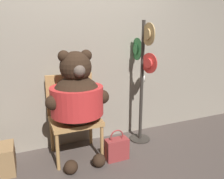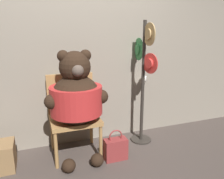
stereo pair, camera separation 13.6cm
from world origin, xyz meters
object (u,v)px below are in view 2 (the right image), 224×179
object	(u,v)px
chair	(73,111)
teddy_bear	(76,97)
handbag_on_ground	(116,149)
hat_display_rack	(144,75)

from	to	relation	value
chair	teddy_bear	xyz separation A→B (m)	(0.01, -0.17, 0.23)
teddy_bear	chair	bearing A→B (deg)	95.09
chair	handbag_on_ground	world-z (taller)	chair
teddy_bear	hat_display_rack	distance (m)	0.94
chair	teddy_bear	world-z (taller)	teddy_bear
teddy_bear	hat_display_rack	size ratio (longest dim) A/B	0.80
teddy_bear	handbag_on_ground	xyz separation A→B (m)	(0.40, -0.19, -0.62)
chair	handbag_on_ground	xyz separation A→B (m)	(0.42, -0.36, -0.39)
hat_display_rack	handbag_on_ground	bearing A→B (deg)	-147.46
teddy_bear	hat_display_rack	world-z (taller)	hat_display_rack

